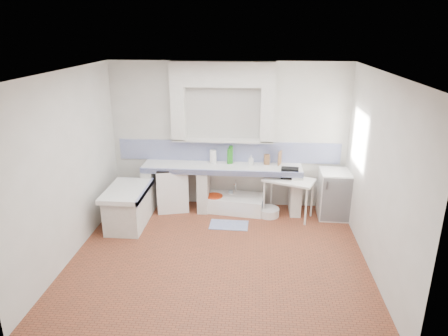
# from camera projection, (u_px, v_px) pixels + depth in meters

# --- Properties ---
(floor) EXTENTS (4.50, 4.50, 0.00)m
(floor) POSITION_uv_depth(u_px,v_px,m) (219.00, 256.00, 6.27)
(floor) COLOR brown
(floor) RESTS_ON ground
(ceiling) EXTENTS (4.50, 4.50, 0.00)m
(ceiling) POSITION_uv_depth(u_px,v_px,m) (218.00, 72.00, 5.35)
(ceiling) COLOR silver
(ceiling) RESTS_ON ground
(wall_back) EXTENTS (4.50, 0.00, 4.50)m
(wall_back) POSITION_uv_depth(u_px,v_px,m) (228.00, 136.00, 7.69)
(wall_back) COLOR silver
(wall_back) RESTS_ON ground
(wall_front) EXTENTS (4.50, 0.00, 4.50)m
(wall_front) POSITION_uv_depth(u_px,v_px,m) (199.00, 240.00, 3.93)
(wall_front) COLOR silver
(wall_front) RESTS_ON ground
(wall_left) EXTENTS (0.00, 4.50, 4.50)m
(wall_left) POSITION_uv_depth(u_px,v_px,m) (68.00, 167.00, 5.99)
(wall_left) COLOR silver
(wall_left) RESTS_ON ground
(wall_right) EXTENTS (0.00, 4.50, 4.50)m
(wall_right) POSITION_uv_depth(u_px,v_px,m) (378.00, 176.00, 5.63)
(wall_right) COLOR silver
(wall_right) RESTS_ON ground
(alcove_mass) EXTENTS (1.90, 0.25, 0.45)m
(alcove_mass) POSITION_uv_depth(u_px,v_px,m) (222.00, 74.00, 7.19)
(alcove_mass) COLOR silver
(alcove_mass) RESTS_ON ground
(window_frame) EXTENTS (0.35, 0.86, 1.06)m
(window_frame) POSITION_uv_depth(u_px,v_px,m) (370.00, 140.00, 6.68)
(window_frame) COLOR #382012
(window_frame) RESTS_ON ground
(lace_valance) EXTENTS (0.01, 0.84, 0.24)m
(lace_valance) POSITION_uv_depth(u_px,v_px,m) (364.00, 117.00, 6.57)
(lace_valance) COLOR white
(lace_valance) RESTS_ON ground
(counter_slab) EXTENTS (3.00, 0.60, 0.08)m
(counter_slab) POSITION_uv_depth(u_px,v_px,m) (222.00, 168.00, 7.60)
(counter_slab) COLOR white
(counter_slab) RESTS_ON ground
(counter_lip) EXTENTS (3.00, 0.04, 0.10)m
(counter_lip) POSITION_uv_depth(u_px,v_px,m) (220.00, 173.00, 7.33)
(counter_lip) COLOR navy
(counter_lip) RESTS_ON ground
(counter_pier_left) EXTENTS (0.20, 0.55, 0.82)m
(counter_pier_left) POSITION_uv_depth(u_px,v_px,m) (151.00, 187.00, 7.85)
(counter_pier_left) COLOR silver
(counter_pier_left) RESTS_ON ground
(counter_pier_mid) EXTENTS (0.20, 0.55, 0.82)m
(counter_pier_mid) POSITION_uv_depth(u_px,v_px,m) (204.00, 189.00, 7.77)
(counter_pier_mid) COLOR silver
(counter_pier_mid) RESTS_ON ground
(counter_pier_right) EXTENTS (0.20, 0.55, 0.82)m
(counter_pier_right) POSITION_uv_depth(u_px,v_px,m) (295.00, 192.00, 7.63)
(counter_pier_right) COLOR silver
(counter_pier_right) RESTS_ON ground
(peninsula_top) EXTENTS (0.70, 1.10, 0.08)m
(peninsula_top) POSITION_uv_depth(u_px,v_px,m) (127.00, 191.00, 7.03)
(peninsula_top) COLOR white
(peninsula_top) RESTS_ON ground
(peninsula_base) EXTENTS (0.60, 1.00, 0.62)m
(peninsula_base) POSITION_uv_depth(u_px,v_px,m) (128.00, 209.00, 7.15)
(peninsula_base) COLOR silver
(peninsula_base) RESTS_ON ground
(peninsula_lip) EXTENTS (0.04, 1.10, 0.10)m
(peninsula_lip) POSITION_uv_depth(u_px,v_px,m) (145.00, 192.00, 7.01)
(peninsula_lip) COLOR navy
(peninsula_lip) RESTS_ON ground
(backsplash) EXTENTS (4.27, 0.03, 0.40)m
(backsplash) POSITION_uv_depth(u_px,v_px,m) (228.00, 151.00, 7.78)
(backsplash) COLOR navy
(backsplash) RESTS_ON ground
(stove) EXTENTS (0.71, 0.70, 0.83)m
(stove) POSITION_uv_depth(u_px,v_px,m) (172.00, 188.00, 7.80)
(stove) COLOR white
(stove) RESTS_ON ground
(sink) EXTENTS (1.17, 0.74, 0.26)m
(sink) POSITION_uv_depth(u_px,v_px,m) (235.00, 204.00, 7.80)
(sink) COLOR white
(sink) RESTS_ON ground
(side_table) EXTENTS (1.02, 0.80, 0.04)m
(side_table) POSITION_uv_depth(u_px,v_px,m) (288.00, 198.00, 7.46)
(side_table) COLOR white
(side_table) RESTS_ON ground
(fridge) EXTENTS (0.59, 0.59, 0.89)m
(fridge) POSITION_uv_depth(u_px,v_px,m) (335.00, 194.00, 7.44)
(fridge) COLOR white
(fridge) RESTS_ON ground
(bucket_red) EXTENTS (0.40, 0.40, 0.31)m
(bucket_red) POSITION_uv_depth(u_px,v_px,m) (214.00, 203.00, 7.78)
(bucket_red) COLOR red
(bucket_red) RESTS_ON ground
(bucket_orange) EXTENTS (0.30, 0.30, 0.23)m
(bucket_orange) POSITION_uv_depth(u_px,v_px,m) (235.00, 207.00, 7.71)
(bucket_orange) COLOR #D65332
(bucket_orange) RESTS_ON ground
(bucket_blue) EXTENTS (0.37, 0.37, 0.29)m
(bucket_blue) POSITION_uv_depth(u_px,v_px,m) (255.00, 206.00, 7.69)
(bucket_blue) COLOR blue
(bucket_blue) RESTS_ON ground
(basin_white) EXTENTS (0.43, 0.43, 0.15)m
(basin_white) POSITION_uv_depth(u_px,v_px,m) (269.00, 212.00, 7.58)
(basin_white) COLOR white
(basin_white) RESTS_ON ground
(water_bottle_a) EXTENTS (0.11, 0.11, 0.34)m
(water_bottle_a) POSITION_uv_depth(u_px,v_px,m) (231.00, 199.00, 7.93)
(water_bottle_a) COLOR silver
(water_bottle_a) RESTS_ON ground
(water_bottle_b) EXTENTS (0.09, 0.09, 0.29)m
(water_bottle_b) POSITION_uv_depth(u_px,v_px,m) (235.00, 200.00, 7.95)
(water_bottle_b) COLOR silver
(water_bottle_b) RESTS_ON ground
(black_bag) EXTENTS (0.33, 0.21, 0.20)m
(black_bag) POSITION_uv_depth(u_px,v_px,m) (290.00, 173.00, 7.35)
(black_bag) COLOR black
(black_bag) RESTS_ON side_table
(green_bottle_a) EXTENTS (0.07, 0.07, 0.30)m
(green_bottle_a) POSITION_uv_depth(u_px,v_px,m) (229.00, 156.00, 7.64)
(green_bottle_a) COLOR #21701B
(green_bottle_a) RESTS_ON counter_slab
(green_bottle_b) EXTENTS (0.08, 0.08, 0.35)m
(green_bottle_b) POSITION_uv_depth(u_px,v_px,m) (231.00, 155.00, 7.65)
(green_bottle_b) COLOR #21701B
(green_bottle_b) RESTS_ON counter_slab
(knife_block) EXTENTS (0.11, 0.10, 0.19)m
(knife_block) POSITION_uv_depth(u_px,v_px,m) (267.00, 159.00, 7.62)
(knife_block) COLOR olive
(knife_block) RESTS_ON counter_slab
(cutting_board) EXTENTS (0.08, 0.19, 0.27)m
(cutting_board) POSITION_uv_depth(u_px,v_px,m) (280.00, 158.00, 7.59)
(cutting_board) COLOR olive
(cutting_board) RESTS_ON counter_slab
(paper_towel) EXTENTS (0.16, 0.16, 0.25)m
(paper_towel) POSITION_uv_depth(u_px,v_px,m) (213.00, 157.00, 7.70)
(paper_towel) COLOR white
(paper_towel) RESTS_ON counter_slab
(soap_bottle) EXTENTS (0.09, 0.09, 0.18)m
(soap_bottle) POSITION_uv_depth(u_px,v_px,m) (251.00, 160.00, 7.61)
(soap_bottle) COLOR white
(soap_bottle) RESTS_ON counter_slab
(rug) EXTENTS (0.70, 0.41, 0.01)m
(rug) POSITION_uv_depth(u_px,v_px,m) (229.00, 225.00, 7.23)
(rug) COLOR #324B9A
(rug) RESTS_ON ground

